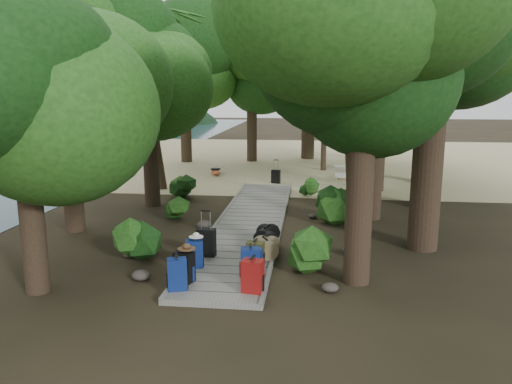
% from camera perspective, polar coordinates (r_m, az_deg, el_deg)
% --- Properties ---
extents(ground, '(120.00, 120.00, 0.00)m').
position_cam_1_polar(ground, '(14.31, -1.18, -4.79)').
color(ground, '#2F2717').
rests_on(ground, ground).
extents(sand_beach, '(40.00, 22.00, 0.02)m').
position_cam_1_polar(sand_beach, '(29.94, 2.95, 3.85)').
color(sand_beach, tan).
rests_on(sand_beach, ground).
extents(boardwalk, '(2.00, 12.00, 0.12)m').
position_cam_1_polar(boardwalk, '(15.25, -0.67, -3.52)').
color(boardwalk, gray).
rests_on(boardwalk, ground).
extents(backpack_left_a, '(0.45, 0.37, 0.72)m').
position_cam_1_polar(backpack_left_a, '(10.15, -9.00, -9.07)').
color(backpack_left_a, navy).
rests_on(backpack_left_a, boardwalk).
extents(backpack_left_b, '(0.46, 0.39, 0.71)m').
position_cam_1_polar(backpack_left_b, '(10.54, -8.22, -8.27)').
color(backpack_left_b, black).
rests_on(backpack_left_b, boardwalk).
extents(backpack_left_c, '(0.44, 0.36, 0.70)m').
position_cam_1_polar(backpack_left_c, '(11.34, -7.07, -6.82)').
color(backpack_left_c, navy).
rests_on(backpack_left_c, boardwalk).
extents(backpack_left_d, '(0.41, 0.35, 0.52)m').
position_cam_1_polar(backpack_left_d, '(12.29, -5.70, -5.77)').
color(backpack_left_d, navy).
rests_on(backpack_left_d, boardwalk).
extents(backpack_right_a, '(0.45, 0.36, 0.73)m').
position_cam_1_polar(backpack_right_a, '(9.93, -0.39, -9.38)').
color(backpack_right_a, maroon).
rests_on(backpack_right_a, boardwalk).
extents(backpack_right_b, '(0.44, 0.33, 0.74)m').
position_cam_1_polar(backpack_right_b, '(10.61, -0.63, -7.94)').
color(backpack_right_b, navy).
rests_on(backpack_right_b, boardwalk).
extents(backpack_right_c, '(0.35, 0.25, 0.58)m').
position_cam_1_polar(backpack_right_c, '(10.96, -0.21, -7.71)').
color(backpack_right_c, navy).
rests_on(backpack_right_c, boardwalk).
extents(backpack_right_d, '(0.42, 0.33, 0.58)m').
position_cam_1_polar(backpack_right_d, '(11.44, -0.09, -6.87)').
color(backpack_right_d, '#3C3D19').
rests_on(backpack_right_d, boardwalk).
extents(duffel_right_khaki, '(0.69, 0.79, 0.44)m').
position_cam_1_polar(duffel_right_khaki, '(11.96, 1.05, -6.41)').
color(duffel_right_khaki, '#7A6548').
rests_on(duffel_right_khaki, boardwalk).
extents(duffel_right_black, '(0.65, 0.84, 0.46)m').
position_cam_1_polar(duffel_right_black, '(12.90, 1.26, -5.01)').
color(duffel_right_black, black).
rests_on(duffel_right_black, boardwalk).
extents(suitcase_on_boardwalk, '(0.46, 0.28, 0.67)m').
position_cam_1_polar(suitcase_on_boardwalk, '(12.05, -5.70, -5.75)').
color(suitcase_on_boardwalk, black).
rests_on(suitcase_on_boardwalk, boardwalk).
extents(lone_suitcase_on_sand, '(0.41, 0.29, 0.59)m').
position_cam_1_polar(lone_suitcase_on_sand, '(21.86, 2.28, 1.78)').
color(lone_suitcase_on_sand, black).
rests_on(lone_suitcase_on_sand, sand_beach).
extents(hat_brown, '(0.37, 0.37, 0.11)m').
position_cam_1_polar(hat_brown, '(10.39, -7.95, -6.15)').
color(hat_brown, '#51351E').
rests_on(hat_brown, backpack_left_b).
extents(hat_white, '(0.32, 0.32, 0.11)m').
position_cam_1_polar(hat_white, '(11.21, -6.86, -4.86)').
color(hat_white, silver).
rests_on(hat_white, backpack_left_c).
extents(kayak, '(1.53, 3.57, 0.35)m').
position_cam_1_polar(kayak, '(24.35, -4.64, 2.48)').
color(kayak, '#B83D0F').
rests_on(kayak, sand_beach).
extents(sun_lounger, '(0.65, 1.74, 0.55)m').
position_cam_1_polar(sun_lounger, '(23.24, 9.69, 2.16)').
color(sun_lounger, silver).
rests_on(sun_lounger, sand_beach).
extents(tree_right_a, '(4.83, 4.83, 8.04)m').
position_cam_1_polar(tree_right_a, '(10.30, 12.24, 11.25)').
color(tree_right_a, black).
rests_on(tree_right_a, ground).
extents(tree_right_b, '(6.04, 6.04, 10.79)m').
position_cam_1_polar(tree_right_b, '(13.17, 19.96, 16.85)').
color(tree_right_b, black).
rests_on(tree_right_b, ground).
extents(tree_right_c, '(5.25, 5.25, 9.08)m').
position_cam_1_polar(tree_right_c, '(15.93, 13.66, 13.09)').
color(tree_right_c, black).
rests_on(tree_right_c, ground).
extents(tree_right_d, '(5.62, 5.62, 10.31)m').
position_cam_1_polar(tree_right_d, '(17.94, 19.87, 14.50)').
color(tree_right_d, black).
rests_on(tree_right_d, ground).
extents(tree_right_e, '(5.26, 5.26, 9.47)m').
position_cam_1_polar(tree_right_e, '(20.53, 14.09, 13.21)').
color(tree_right_e, black).
rests_on(tree_right_e, ground).
extents(tree_right_f, '(5.76, 5.76, 10.29)m').
position_cam_1_polar(tree_right_f, '(23.01, 19.14, 13.73)').
color(tree_right_f, black).
rests_on(tree_right_f, ground).
extents(tree_left_a, '(4.10, 4.10, 6.83)m').
position_cam_1_polar(tree_left_a, '(10.56, -25.09, 7.14)').
color(tree_left_a, black).
rests_on(tree_left_a, ground).
extents(tree_left_b, '(4.52, 4.52, 8.13)m').
position_cam_1_polar(tree_left_b, '(15.03, -20.98, 10.95)').
color(tree_left_b, black).
rests_on(tree_left_b, ground).
extents(tree_left_c, '(4.51, 4.51, 7.84)m').
position_cam_1_polar(tree_left_c, '(17.73, -12.22, 10.96)').
color(tree_left_c, black).
rests_on(tree_left_c, ground).
extents(tree_back_a, '(4.75, 4.75, 8.22)m').
position_cam_1_polar(tree_back_a, '(28.53, -0.48, 11.74)').
color(tree_back_a, black).
rests_on(tree_back_a, ground).
extents(tree_back_b, '(6.16, 6.16, 11.00)m').
position_cam_1_polar(tree_back_b, '(29.83, 6.13, 14.34)').
color(tree_back_b, black).
rests_on(tree_back_b, ground).
extents(tree_back_c, '(5.55, 5.55, 9.99)m').
position_cam_1_polar(tree_back_c, '(29.58, 13.26, 13.15)').
color(tree_back_c, black).
rests_on(tree_back_c, ground).
extents(tree_back_d, '(5.29, 5.29, 8.82)m').
position_cam_1_polar(tree_back_d, '(28.53, -8.17, 12.23)').
color(tree_back_d, black).
rests_on(tree_back_d, ground).
extents(palm_right_a, '(4.74, 4.74, 8.08)m').
position_cam_1_polar(palm_right_a, '(19.08, 11.65, 11.37)').
color(palm_right_a, '#194313').
rests_on(palm_right_a, ground).
extents(palm_right_b, '(4.00, 4.00, 7.73)m').
position_cam_1_polar(palm_right_b, '(25.00, 12.98, 10.91)').
color(palm_right_b, '#194313').
rests_on(palm_right_b, ground).
extents(palm_right_c, '(3.84, 3.84, 6.11)m').
position_cam_1_polar(palm_right_c, '(25.62, 8.34, 9.27)').
color(palm_right_c, '#194313').
rests_on(palm_right_c, ground).
extents(palm_left_a, '(4.39, 4.39, 6.99)m').
position_cam_1_polar(palm_left_a, '(20.64, -11.61, 9.86)').
color(palm_left_a, '#194313').
rests_on(palm_left_a, ground).
extents(rock_left_a, '(0.41, 0.37, 0.22)m').
position_cam_1_polar(rock_left_a, '(11.19, -12.98, -9.25)').
color(rock_left_a, '#4C473F').
rests_on(rock_left_a, ground).
extents(rock_left_b, '(0.31, 0.28, 0.17)m').
position_cam_1_polar(rock_left_b, '(12.70, -14.22, -6.90)').
color(rock_left_b, '#4C473F').
rests_on(rock_left_b, ground).
extents(rock_left_c, '(0.45, 0.40, 0.25)m').
position_cam_1_polar(rock_left_c, '(14.87, -5.94, -3.72)').
color(rock_left_c, '#4C473F').
rests_on(rock_left_c, ground).
extents(rock_left_d, '(0.33, 0.30, 0.18)m').
position_cam_1_polar(rock_left_d, '(17.75, -8.09, -1.37)').
color(rock_left_d, '#4C473F').
rests_on(rock_left_d, ground).
extents(rock_right_a, '(0.34, 0.31, 0.19)m').
position_cam_1_polar(rock_right_a, '(10.43, 8.46, -10.75)').
color(rock_right_a, '#4C473F').
rests_on(rock_right_a, ground).
extents(rock_right_b, '(0.43, 0.39, 0.24)m').
position_cam_1_polar(rock_right_b, '(12.70, 10.72, -6.59)').
color(rock_right_b, '#4C473F').
rests_on(rock_right_b, ground).
extents(rock_right_c, '(0.28, 0.25, 0.15)m').
position_cam_1_polar(rock_right_c, '(16.06, 6.48, -2.75)').
color(rock_right_c, '#4C473F').
rests_on(rock_right_c, ground).
extents(shrub_left_a, '(1.22, 1.22, 1.10)m').
position_cam_1_polar(shrub_left_a, '(12.35, -13.72, -5.15)').
color(shrub_left_a, '#1B4414').
rests_on(shrub_left_a, ground).
extents(shrub_left_b, '(0.79, 0.79, 0.72)m').
position_cam_1_polar(shrub_left_b, '(15.86, -9.20, -1.97)').
color(shrub_left_b, '#1B4414').
rests_on(shrub_left_b, ground).
extents(shrub_left_c, '(1.04, 1.04, 0.93)m').
position_cam_1_polar(shrub_left_c, '(19.06, -8.20, 0.68)').
color(shrub_left_c, '#1B4414').
rests_on(shrub_left_c, ground).
extents(shrub_right_a, '(1.12, 1.12, 1.01)m').
position_cam_1_polar(shrub_right_a, '(11.31, 6.64, -6.67)').
color(shrub_right_a, '#1B4414').
rests_on(shrub_right_a, ground).
extents(shrub_right_b, '(1.40, 1.40, 1.26)m').
position_cam_1_polar(shrub_right_b, '(15.54, 9.13, -1.21)').
color(shrub_right_b, '#1B4414').
rests_on(shrub_right_b, ground).
extents(shrub_right_c, '(0.76, 0.76, 0.68)m').
position_cam_1_polar(shrub_right_c, '(19.25, 5.93, 0.47)').
color(shrub_right_c, '#1B4414').
rests_on(shrub_right_c, ground).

